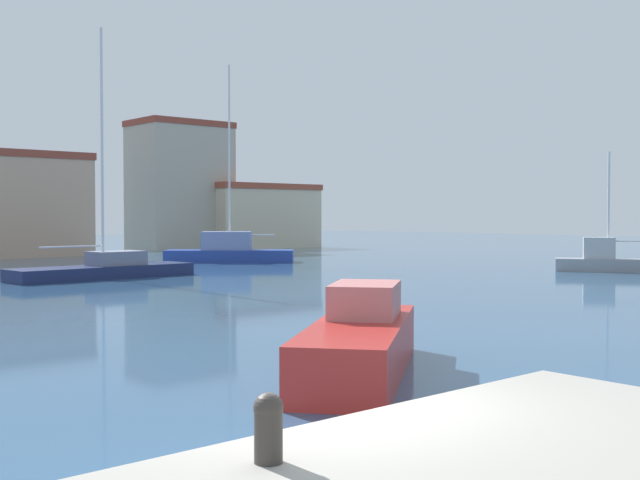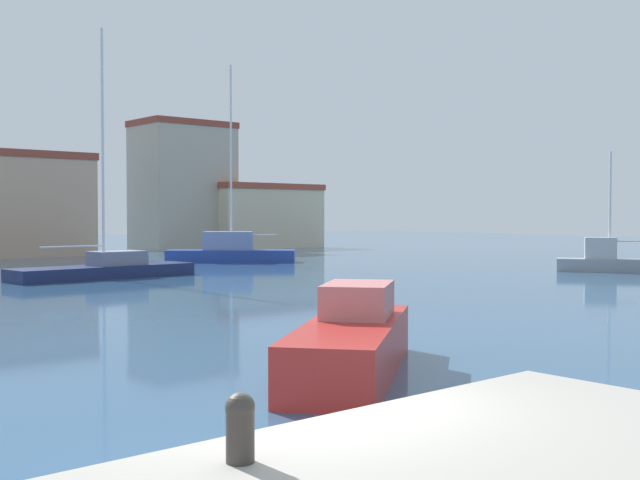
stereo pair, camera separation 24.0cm
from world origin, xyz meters
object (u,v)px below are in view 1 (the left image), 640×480
object	(u,v)px
mooring_bollard	(268,425)
sailboat_blue_mid_harbor	(229,250)
motorboat_red_outer_mooring	(360,341)
sailboat_navy_distant_east	(106,268)
sailboat_grey_far_right	(606,260)

from	to	relation	value
mooring_bollard	sailboat_blue_mid_harbor	size ratio (longest dim) A/B	0.04
mooring_bollard	motorboat_red_outer_mooring	bearing A→B (deg)	41.71
motorboat_red_outer_mooring	mooring_bollard	bearing A→B (deg)	-138.29
motorboat_red_outer_mooring	sailboat_blue_mid_harbor	bearing A→B (deg)	59.45
mooring_bollard	sailboat_navy_distant_east	bearing A→B (deg)	66.16
sailboat_navy_distant_east	sailboat_grey_far_right	size ratio (longest dim) A/B	1.86
sailboat_navy_distant_east	mooring_bollard	bearing A→B (deg)	-113.84
sailboat_grey_far_right	mooring_bollard	bearing A→B (deg)	-154.32
mooring_bollard	motorboat_red_outer_mooring	distance (m)	8.59
sailboat_blue_mid_harbor	motorboat_red_outer_mooring	distance (m)	34.08
mooring_bollard	sailboat_blue_mid_harbor	xyz separation A→B (m)	(23.71, 35.04, -0.63)
sailboat_navy_distant_east	motorboat_red_outer_mooring	size ratio (longest dim) A/B	2.06
mooring_bollard	motorboat_red_outer_mooring	xyz separation A→B (m)	(6.39, 5.69, -0.76)
sailboat_navy_distant_east	sailboat_blue_mid_harbor	world-z (taller)	sailboat_blue_mid_harbor
motorboat_red_outer_mooring	sailboat_grey_far_right	xyz separation A→B (m)	(27.13, 10.43, 0.01)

